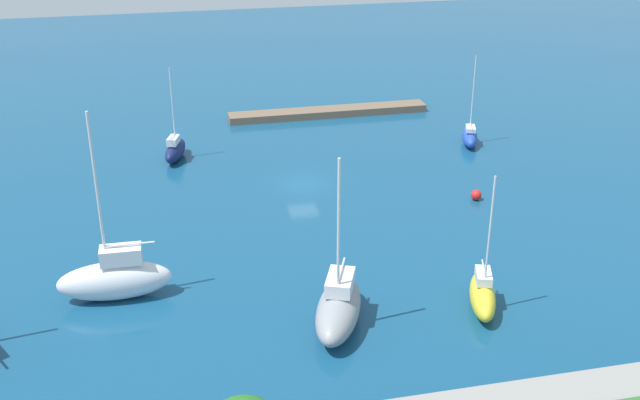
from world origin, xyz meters
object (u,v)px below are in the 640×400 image
object	(u,v)px
sailboat_blue_inner_mooring	(470,136)
sailboat_navy_east_end	(175,150)
mooring_buoy_red	(476,195)
sailboat_yellow_along_channel	(483,295)
pier_dock	(328,112)
sailboat_gray_west_end	(339,307)
sailboat_white_mid_basin	(115,278)

from	to	relation	value
sailboat_blue_inner_mooring	sailboat_navy_east_end	world-z (taller)	sailboat_blue_inner_mooring
mooring_buoy_red	sailboat_yellow_along_channel	bearing A→B (deg)	68.08
pier_dock	sailboat_gray_west_end	distance (m)	39.94
sailboat_blue_inner_mooring	sailboat_white_mid_basin	xyz separation A→B (m)	(32.84, 21.39, 0.60)
sailboat_gray_west_end	mooring_buoy_red	size ratio (longest dim) A/B	12.60
sailboat_white_mid_basin	sailboat_yellow_along_channel	bearing A→B (deg)	165.34
sailboat_gray_west_end	sailboat_blue_inner_mooring	distance (m)	33.84
pier_dock	sailboat_gray_west_end	world-z (taller)	sailboat_gray_west_end
pier_dock	sailboat_navy_east_end	bearing A→B (deg)	29.55
sailboat_yellow_along_channel	mooring_buoy_red	world-z (taller)	sailboat_yellow_along_channel
sailboat_navy_east_end	sailboat_yellow_along_channel	distance (m)	34.43
pier_dock	sailboat_blue_inner_mooring	distance (m)	16.20
sailboat_gray_west_end	sailboat_white_mid_basin	world-z (taller)	sailboat_white_mid_basin
sailboat_gray_west_end	sailboat_navy_east_end	xyz separation A→B (m)	(8.14, -29.57, -0.30)
sailboat_blue_inner_mooring	sailboat_navy_east_end	bearing A→B (deg)	104.84
sailboat_blue_inner_mooring	sailboat_white_mid_basin	size ratio (longest dim) A/B	0.69
sailboat_navy_east_end	sailboat_gray_west_end	bearing A→B (deg)	-147.04
sailboat_navy_east_end	sailboat_yellow_along_channel	world-z (taller)	sailboat_yellow_along_channel
sailboat_blue_inner_mooring	sailboat_yellow_along_channel	size ratio (longest dim) A/B	0.95
sailboat_white_mid_basin	sailboat_navy_east_end	world-z (taller)	sailboat_white_mid_basin
pier_dock	sailboat_blue_inner_mooring	xyz separation A→B (m)	(-11.30, 11.60, 0.47)
sailboat_blue_inner_mooring	sailboat_yellow_along_channel	xyz separation A→B (m)	(10.72, 27.65, 0.17)
sailboat_gray_west_end	sailboat_yellow_along_channel	world-z (taller)	sailboat_gray_west_end
sailboat_blue_inner_mooring	sailboat_yellow_along_channel	distance (m)	29.66
sailboat_white_mid_basin	sailboat_yellow_along_channel	size ratio (longest dim) A/B	1.37
sailboat_yellow_along_channel	mooring_buoy_red	distance (m)	16.56
sailboat_blue_inner_mooring	mooring_buoy_red	world-z (taller)	sailboat_blue_inner_mooring
pier_dock	sailboat_yellow_along_channel	xyz separation A→B (m)	(-0.58, 39.25, 0.64)
sailboat_white_mid_basin	sailboat_navy_east_end	size ratio (longest dim) A/B	1.46
sailboat_gray_west_end	sailboat_white_mid_basin	distance (m)	14.35
sailboat_gray_west_end	sailboat_blue_inner_mooring	world-z (taller)	sailboat_gray_west_end
sailboat_blue_inner_mooring	sailboat_white_mid_basin	distance (m)	39.20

